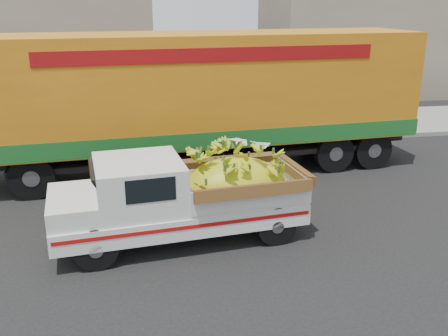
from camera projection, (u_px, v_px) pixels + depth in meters
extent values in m
plane|color=black|center=(134.00, 228.00, 10.63)|extent=(100.00, 100.00, 0.00)
cube|color=gray|center=(133.00, 147.00, 16.17)|extent=(60.00, 0.25, 0.15)
cube|color=gray|center=(133.00, 132.00, 18.13)|extent=(60.00, 4.00, 0.14)
cube|color=gray|center=(402.00, 33.00, 25.94)|extent=(14.00, 6.00, 6.00)
cylinder|color=black|center=(96.00, 249.00, 8.89)|extent=(0.82, 0.32, 0.80)
cylinder|color=black|center=(92.00, 215.00, 10.28)|extent=(0.82, 0.32, 0.80)
cylinder|color=black|center=(276.00, 225.00, 9.82)|extent=(0.82, 0.32, 0.80)
cylinder|color=black|center=(250.00, 197.00, 11.21)|extent=(0.82, 0.32, 0.80)
cube|color=silver|center=(179.00, 212.00, 9.98)|extent=(5.09, 2.33, 0.41)
cube|color=#A50F0C|center=(189.00, 227.00, 9.15)|extent=(4.79, 0.56, 0.07)
cube|color=silver|center=(53.00, 232.00, 9.36)|extent=(0.30, 1.74, 0.15)
cube|color=silver|center=(72.00, 205.00, 9.31)|extent=(1.08, 1.76, 0.38)
cube|color=silver|center=(139.00, 184.00, 9.56)|extent=(1.81, 1.88, 0.94)
cube|color=black|center=(151.00, 191.00, 8.75)|extent=(0.89, 0.11, 0.44)
cube|color=silver|center=(239.00, 184.00, 10.17)|extent=(2.60, 2.04, 0.53)
ellipsoid|color=yellow|center=(234.00, 189.00, 10.18)|extent=(2.33, 1.66, 1.34)
cylinder|color=black|center=(372.00, 150.00, 14.27)|extent=(1.12, 0.41, 1.10)
cylinder|color=black|center=(339.00, 133.00, 16.11)|extent=(1.12, 0.41, 1.10)
cylinder|color=black|center=(334.00, 153.00, 13.98)|extent=(1.12, 0.41, 1.10)
cylinder|color=black|center=(305.00, 135.00, 15.82)|extent=(1.12, 0.41, 1.10)
cylinder|color=black|center=(32.00, 177.00, 12.06)|extent=(1.12, 0.41, 1.10)
cylinder|color=black|center=(39.00, 154.00, 13.89)|extent=(1.12, 0.41, 1.10)
cube|color=black|center=(204.00, 144.00, 13.99)|extent=(12.04, 1.99, 0.36)
cube|color=orange|center=(203.00, 87.00, 13.47)|extent=(11.93, 3.46, 2.84)
cube|color=#195A21|center=(204.00, 129.00, 13.85)|extent=(11.99, 3.49, 0.45)
cube|color=maroon|center=(214.00, 55.00, 12.01)|extent=(8.37, 0.71, 0.35)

